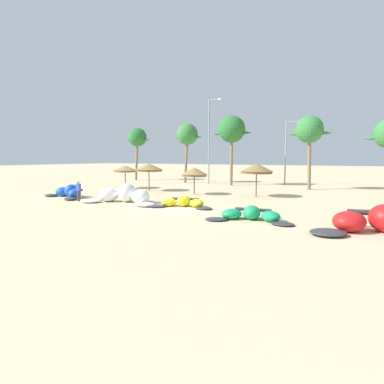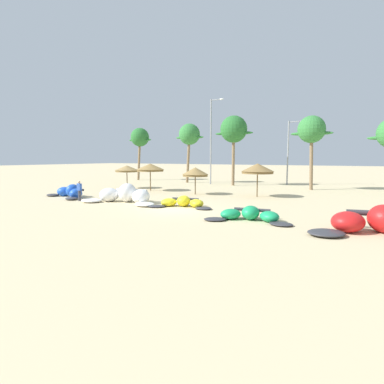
{
  "view_description": "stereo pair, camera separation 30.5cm",
  "coord_description": "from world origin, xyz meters",
  "views": [
    {
      "loc": [
        11.37,
        -18.32,
        3.51
      ],
      "look_at": [
        0.15,
        2.0,
        1.0
      ],
      "focal_mm": 30.02,
      "sensor_mm": 36.0,
      "label": 1
    },
    {
      "loc": [
        11.64,
        -18.17,
        3.51
      ],
      "look_at": [
        0.15,
        2.0,
        1.0
      ],
      "focal_mm": 30.02,
      "sensor_mm": 36.0,
      "label": 2
    }
  ],
  "objects": [
    {
      "name": "beach_umbrella_near_palms",
      "position": [
        -3.14,
        8.4,
        2.14
      ],
      "size": [
        2.49,
        2.49,
        2.57
      ],
      "color": "brown",
      "rests_on": "ground"
    },
    {
      "name": "lamppost_west",
      "position": [
        -7.04,
        19.8,
        6.06
      ],
      "size": [
        1.85,
        0.24,
        11.0
      ],
      "color": "gray",
      "rests_on": "ground"
    },
    {
      "name": "kite_left",
      "position": [
        -5.2,
        0.8,
        0.56
      ],
      "size": [
        6.77,
        3.39,
        1.48
      ],
      "color": "white",
      "rests_on": "ground"
    },
    {
      "name": "ground_plane",
      "position": [
        0.0,
        0.0,
        0.0
      ],
      "size": [
        260.0,
        260.0,
        0.0
      ],
      "primitive_type": "plane",
      "color": "beige"
    },
    {
      "name": "person_near_kites",
      "position": [
        -9.04,
        -0.27,
        0.82
      ],
      "size": [
        0.36,
        0.24,
        1.62
      ],
      "color": "#383842",
      "rests_on": "ground"
    },
    {
      "name": "palm_left",
      "position": [
        -10.82,
        20.54,
        6.56
      ],
      "size": [
        4.37,
        2.91,
        8.15
      ],
      "color": "#7F6647",
      "rests_on": "ground"
    },
    {
      "name": "kite_far_left",
      "position": [
        -11.7,
        0.97,
        0.44
      ],
      "size": [
        4.98,
        2.96,
        1.14
      ],
      "color": "#333338",
      "rests_on": "ground"
    },
    {
      "name": "palm_left_of_gap",
      "position": [
        -3.82,
        19.42,
        6.9
      ],
      "size": [
        5.0,
        3.34,
        8.66
      ],
      "color": "#7F6647",
      "rests_on": "ground"
    },
    {
      "name": "beach_umbrella_outermost",
      "position": [
        2.59,
        9.49,
        2.52
      ],
      "size": [
        2.92,
        2.92,
        2.98
      ],
      "color": "brown",
      "rests_on": "ground"
    },
    {
      "name": "palm_leftmost",
      "position": [
        -20.11,
        21.32,
        6.47
      ],
      "size": [
        4.26,
        2.84,
        8.03
      ],
      "color": "#7F6647",
      "rests_on": "ground"
    },
    {
      "name": "beach_umbrella_near_van",
      "position": [
        -12.83,
        9.84,
        2.23
      ],
      "size": [
        2.72,
        2.72,
        2.61
      ],
      "color": "brown",
      "rests_on": "ground"
    },
    {
      "name": "beach_umbrella_middle",
      "position": [
        -8.88,
        8.99,
        2.46
      ],
      "size": [
        2.92,
        2.92,
        2.87
      ],
      "color": "brown",
      "rests_on": "ground"
    },
    {
      "name": "lamppost_west_center",
      "position": [
        2.1,
        23.61,
        4.61
      ],
      "size": [
        2.06,
        0.24,
        8.11
      ],
      "color": "gray",
      "rests_on": "ground"
    },
    {
      "name": "kite_center",
      "position": [
        5.7,
        -1.23,
        0.31
      ],
      "size": [
        5.04,
        2.68,
        0.79
      ],
      "color": "#333338",
      "rests_on": "ground"
    },
    {
      "name": "palm_center_left",
      "position": [
        5.53,
        18.43,
        6.38
      ],
      "size": [
        4.38,
        2.92,
        7.96
      ],
      "color": "#7F6647",
      "rests_on": "ground"
    },
    {
      "name": "kite_left_of_center",
      "position": [
        -0.13,
        1.15,
        0.3
      ],
      "size": [
        4.72,
        2.81,
        0.78
      ],
      "color": "#333338",
      "rests_on": "ground"
    }
  ]
}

